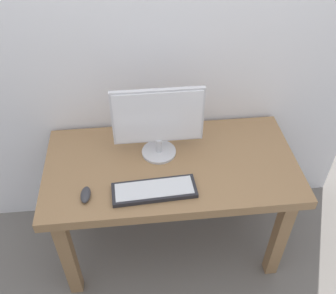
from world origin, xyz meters
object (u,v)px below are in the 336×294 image
(monitor, at_px, (158,121))
(mouse, at_px, (86,195))
(keyboard_primary, at_px, (154,190))
(desk, at_px, (171,176))

(monitor, distance_m, mouse, 0.54)
(keyboard_primary, bearing_deg, desk, 61.59)
(monitor, relative_size, keyboard_primary, 1.12)
(monitor, bearing_deg, mouse, -143.00)
(mouse, bearing_deg, desk, 27.00)
(keyboard_primary, xyz_separation_m, mouse, (-0.35, 0.00, 0.00))
(desk, xyz_separation_m, monitor, (-0.06, 0.10, 0.33))
(monitor, xyz_separation_m, mouse, (-0.40, -0.30, -0.21))
(monitor, bearing_deg, desk, -57.74)
(mouse, bearing_deg, keyboard_primary, 2.74)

